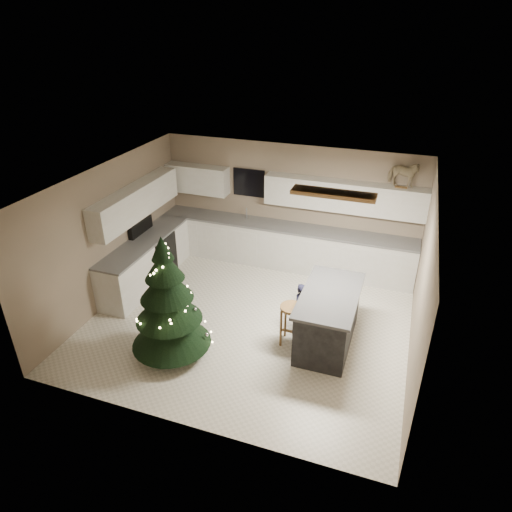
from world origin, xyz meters
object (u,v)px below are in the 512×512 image
Objects in this scene: bar_stool at (291,315)px; toddler at (302,307)px; rocking_horse at (403,174)px; island at (328,318)px; christmas_tree at (168,308)px.

toddler is at bearing 80.99° from bar_stool.
bar_stool is 1.16× the size of rocking_horse.
island is 0.54m from toddler.
christmas_tree is 2.37× the size of toddler.
christmas_tree is (-1.75, -0.87, 0.31)m from bar_stool.
island is 2.59m from christmas_tree.
rocking_horse is at bearing 63.14° from bar_stool.
island reaches higher than toddler.
bar_stool is 0.45m from toddler.
island reaches higher than bar_stool.
island is 0.61m from bar_stool.
toddler is (1.82, 1.30, -0.42)m from christmas_tree.
rocking_horse is (1.28, 2.23, 1.83)m from toddler.
rocking_horse reaches higher than christmas_tree.
christmas_tree is 2.28m from toddler.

